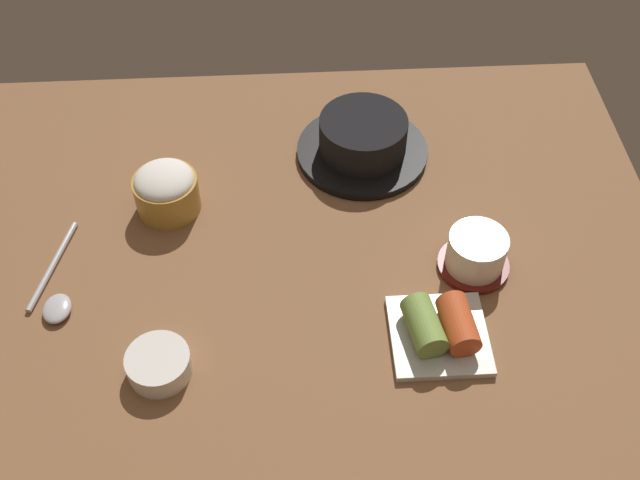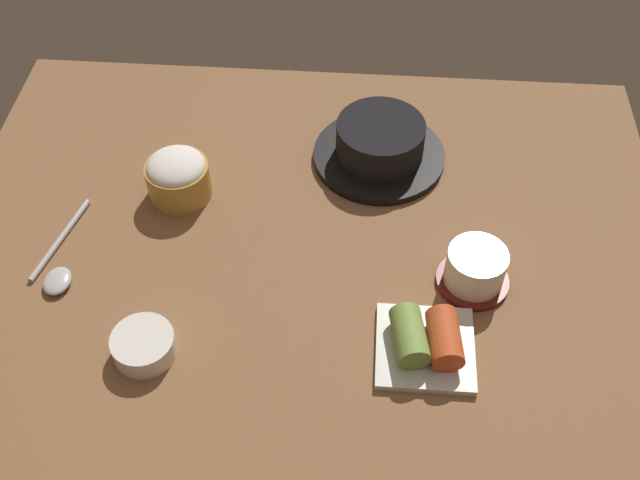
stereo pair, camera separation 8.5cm
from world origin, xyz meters
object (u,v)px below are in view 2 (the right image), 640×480
(stone_pot, at_px, (380,144))
(tea_cup_with_saucer, at_px, (475,269))
(kimchi_plate, at_px, (426,341))
(side_bowl_near, at_px, (144,345))
(spoon, at_px, (58,267))
(rice_bowl, at_px, (178,176))

(stone_pot, height_order, tea_cup_with_saucer, stone_pot)
(stone_pot, relative_size, kimchi_plate, 1.65)
(tea_cup_with_saucer, bearing_deg, side_bowl_near, -161.21)
(stone_pot, xyz_separation_m, spoon, (-0.42, -0.25, -0.02))
(tea_cup_with_saucer, xyz_separation_m, side_bowl_near, (-0.40, -0.14, -0.01))
(tea_cup_with_saucer, xyz_separation_m, spoon, (-0.55, -0.02, -0.02))
(tea_cup_with_saucer, bearing_deg, rice_bowl, 162.23)
(kimchi_plate, xyz_separation_m, spoon, (-0.48, 0.09, -0.01))
(stone_pot, relative_size, tea_cup_with_saucer, 2.07)
(rice_bowl, distance_m, kimchi_plate, 0.43)
(rice_bowl, relative_size, side_bowl_near, 1.17)
(stone_pot, bearing_deg, spoon, -149.59)
(rice_bowl, bearing_deg, stone_pot, 18.31)
(stone_pot, xyz_separation_m, rice_bowl, (-0.28, -0.09, 0.01))
(stone_pot, height_order, side_bowl_near, stone_pot)
(stone_pot, xyz_separation_m, tea_cup_with_saucer, (0.13, -0.23, -0.00))
(kimchi_plate, bearing_deg, rice_bowl, 145.31)
(kimchi_plate, bearing_deg, spoon, 169.53)
(rice_bowl, xyz_separation_m, tea_cup_with_saucer, (0.41, -0.13, -0.01))
(spoon, bearing_deg, tea_cup_with_saucer, 2.08)
(kimchi_plate, distance_m, spoon, 0.49)
(rice_bowl, bearing_deg, kimchi_plate, -34.69)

